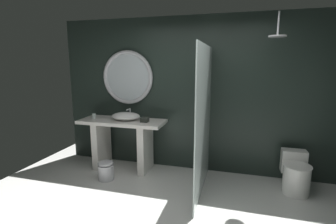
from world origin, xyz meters
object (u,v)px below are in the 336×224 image
object	(u,v)px
round_wall_mirror	(128,77)
toilet	(295,174)
rain_shower_head	(278,34)
waste_bin	(106,170)
vessel_sink	(126,116)
tumbler_cup	(94,116)
tissue_box	(145,120)

from	to	relation	value
round_wall_mirror	toilet	world-z (taller)	round_wall_mirror
rain_shower_head	waste_bin	world-z (taller)	rain_shower_head
vessel_sink	tumbler_cup	world-z (taller)	vessel_sink
waste_bin	tumbler_cup	bearing A→B (deg)	134.78
round_wall_mirror	toilet	distance (m)	3.08
tumbler_cup	toilet	xyz separation A→B (m)	(3.29, -0.05, -0.65)
waste_bin	round_wall_mirror	bearing A→B (deg)	84.82
tissue_box	toilet	distance (m)	2.42
tumbler_cup	round_wall_mirror	bearing A→B (deg)	29.60
tissue_box	waste_bin	distance (m)	1.02
vessel_sink	tissue_box	size ratio (longest dim) A/B	3.99
toilet	waste_bin	bearing A→B (deg)	-171.72
vessel_sink	waste_bin	size ratio (longest dim) A/B	1.60
tissue_box	toilet	bearing A→B (deg)	-1.22
tissue_box	rain_shower_head	xyz separation A→B (m)	(1.93, -0.14, 1.29)
tissue_box	round_wall_mirror	world-z (taller)	round_wall_mirror
tumbler_cup	tissue_box	world-z (taller)	tumbler_cup
rain_shower_head	toilet	xyz separation A→B (m)	(0.40, 0.09, -1.94)
tissue_box	round_wall_mirror	distance (m)	0.86
round_wall_mirror	waste_bin	size ratio (longest dim) A/B	3.02
rain_shower_head	round_wall_mirror	bearing A→B (deg)	169.43
tissue_box	toilet	xyz separation A→B (m)	(2.33, -0.05, -0.65)
vessel_sink	round_wall_mirror	xyz separation A→B (m)	(-0.05, 0.24, 0.65)
tumbler_cup	tissue_box	xyz separation A→B (m)	(0.96, -0.00, -0.01)
toilet	waste_bin	distance (m)	2.86
round_wall_mirror	waste_bin	distance (m)	1.63
tumbler_cup	toilet	bearing A→B (deg)	-0.92
waste_bin	vessel_sink	bearing A→B (deg)	77.09
round_wall_mirror	rain_shower_head	size ratio (longest dim) A/B	2.91
tissue_box	rain_shower_head	size ratio (longest dim) A/B	0.39
tissue_box	waste_bin	world-z (taller)	tissue_box
toilet	rain_shower_head	bearing A→B (deg)	-167.86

